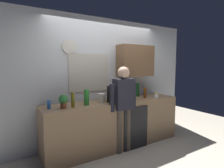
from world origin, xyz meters
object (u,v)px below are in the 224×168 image
object	(u,v)px
bottle_dark_sauce	(85,99)
mixing_bowl	(117,97)
potted_plant	(63,100)
cup_blue_mug	(130,99)
storage_canister	(102,98)
cup_yellow_cup	(156,95)
coffee_maker	(113,95)
bottle_amber_beer	(145,93)
bottle_clear_soda	(87,97)
cup_white_mug	(156,96)
bottle_olive_oil	(73,100)
person_at_sink	(123,102)
dish_soap	(49,104)
bottle_green_wine	(138,90)

from	to	relation	value
bottle_dark_sauce	mixing_bowl	size ratio (longest dim) A/B	0.82
bottle_dark_sauce	potted_plant	bearing A→B (deg)	-159.78
bottle_dark_sauce	cup_blue_mug	size ratio (longest dim) A/B	1.80
potted_plant	storage_canister	size ratio (longest dim) A/B	1.35
mixing_bowl	potted_plant	size ratio (longest dim) A/B	0.96
cup_yellow_cup	potted_plant	size ratio (longest dim) A/B	0.37
cup_blue_mug	coffee_maker	bearing A→B (deg)	158.12
cup_yellow_cup	cup_blue_mug	xyz separation A→B (m)	(-0.85, -0.16, 0.01)
bottle_amber_beer	mixing_bowl	xyz separation A→B (m)	(-0.58, 0.22, -0.08)
bottle_clear_soda	cup_white_mug	world-z (taller)	bottle_clear_soda
bottle_olive_oil	potted_plant	size ratio (longest dim) A/B	1.09
coffee_maker	potted_plant	distance (m)	0.95
mixing_bowl	person_at_sink	size ratio (longest dim) A/B	0.14
bottle_olive_oil	bottle_amber_beer	bearing A→B (deg)	0.84
dish_soap	potted_plant	bearing A→B (deg)	-19.90
bottle_green_wine	storage_canister	bearing A→B (deg)	-169.96
coffee_maker	storage_canister	distance (m)	0.22
coffee_maker	bottle_clear_soda	size ratio (longest dim) A/B	1.18
potted_plant	dish_soap	world-z (taller)	potted_plant
mixing_bowl	dish_soap	size ratio (longest dim) A/B	1.22
bottle_dark_sauce	cup_yellow_cup	xyz separation A→B (m)	(1.67, -0.12, -0.05)
bottle_amber_beer	mixing_bowl	distance (m)	0.63
cup_yellow_cup	cup_blue_mug	bearing A→B (deg)	-169.09
bottle_amber_beer	bottle_green_wine	world-z (taller)	bottle_green_wine
bottle_green_wine	bottle_clear_soda	xyz separation A→B (m)	(-1.35, -0.26, -0.01)
coffee_maker	bottle_green_wine	size ratio (longest dim) A/B	1.10
bottle_amber_beer	cup_blue_mug	distance (m)	0.52
cup_yellow_cup	dish_soap	distance (m)	2.34
bottle_clear_soda	cup_white_mug	distance (m)	1.54
bottle_clear_soda	storage_canister	size ratio (longest dim) A/B	1.65
bottle_green_wine	cup_white_mug	distance (m)	0.46
coffee_maker	dish_soap	world-z (taller)	coffee_maker
storage_canister	bottle_dark_sauce	bearing A→B (deg)	167.49
storage_canister	person_at_sink	distance (m)	0.42
coffee_maker	cup_yellow_cup	size ratio (longest dim) A/B	3.88
bottle_green_wine	cup_blue_mug	bearing A→B (deg)	-141.39
bottle_green_wine	bottle_dark_sauce	xyz separation A→B (m)	(-1.32, -0.11, -0.06)
cup_white_mug	potted_plant	xyz separation A→B (m)	(-1.95, 0.13, 0.08)
bottle_green_wine	dish_soap	xyz separation A→B (m)	(-1.99, -0.20, -0.07)
bottle_olive_oil	bottle_dark_sauce	world-z (taller)	bottle_olive_oil
cup_yellow_cup	bottle_amber_beer	bearing A→B (deg)	-177.09
mixing_bowl	bottle_dark_sauce	bearing A→B (deg)	-173.91
bottle_olive_oil	mixing_bowl	world-z (taller)	bottle_olive_oil
bottle_olive_oil	storage_canister	distance (m)	0.60
bottle_olive_oil	cup_blue_mug	distance (m)	1.12
bottle_clear_soda	cup_white_mug	xyz separation A→B (m)	(1.53, -0.15, -0.09)
dish_soap	storage_canister	xyz separation A→B (m)	(0.97, 0.02, 0.01)
cup_yellow_cup	potted_plant	distance (m)	2.13
bottle_dark_sauce	storage_canister	size ratio (longest dim) A/B	1.06
bottle_clear_soda	mixing_bowl	size ratio (longest dim) A/B	1.27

